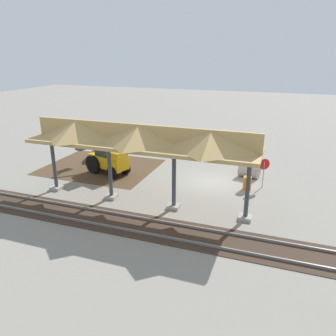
{
  "coord_description": "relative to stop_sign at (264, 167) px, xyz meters",
  "views": [
    {
      "loc": [
        -4.29,
        21.55,
        8.71
      ],
      "look_at": [
        2.55,
        2.53,
        1.6
      ],
      "focal_mm": 35.0,
      "sensor_mm": 36.0,
      "label": 1
    }
  ],
  "objects": [
    {
      "name": "traffic_barrel",
      "position": [
        0.95,
        0.7,
        -1.01
      ],
      "size": [
        0.56,
        0.56,
        0.9
      ],
      "primitive_type": "cylinder",
      "color": "orange",
      "rests_on": "ground"
    },
    {
      "name": "backhoe",
      "position": [
        11.43,
        1.0,
        -0.2
      ],
      "size": [
        5.2,
        2.75,
        2.82
      ],
      "color": "orange",
      "rests_on": "ground"
    },
    {
      "name": "rail_tracks",
      "position": [
        3.35,
        7.71,
        -1.44
      ],
      "size": [
        60.0,
        2.58,
        0.15
      ],
      "color": "slate",
      "rests_on": "ground"
    },
    {
      "name": "dirt_work_zone",
      "position": [
        12.66,
        0.02,
        -1.46
      ],
      "size": [
        8.73,
        7.0,
        0.01
      ],
      "primitive_type": "cube",
      "color": "#4C3823",
      "rests_on": "ground"
    },
    {
      "name": "ground_plane",
      "position": [
        3.35,
        0.17,
        -1.46
      ],
      "size": [
        120.0,
        120.0,
        0.0
      ],
      "primitive_type": "plane",
      "color": "gray"
    },
    {
      "name": "dirt_mound",
      "position": [
        14.03,
        -1.01,
        -1.46
      ],
      "size": [
        3.74,
        3.74,
        1.9
      ],
      "primitive_type": "cone",
      "color": "#4C3823",
      "rests_on": "ground"
    },
    {
      "name": "concrete_pipe",
      "position": [
        1.1,
        -1.71,
        -1.0
      ],
      "size": [
        1.62,
        1.24,
        0.94
      ],
      "color": "#9E9384",
      "rests_on": "ground"
    },
    {
      "name": "platform_canopy",
      "position": [
        6.79,
        5.03,
        2.71
      ],
      "size": [
        13.76,
        3.2,
        4.9
      ],
      "color": "#9E998E",
      "rests_on": "ground"
    },
    {
      "name": "stop_sign",
      "position": [
        0.0,
        0.0,
        0.0
      ],
      "size": [
        0.66,
        0.42,
        2.05
      ],
      "color": "gray",
      "rests_on": "ground"
    }
  ]
}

